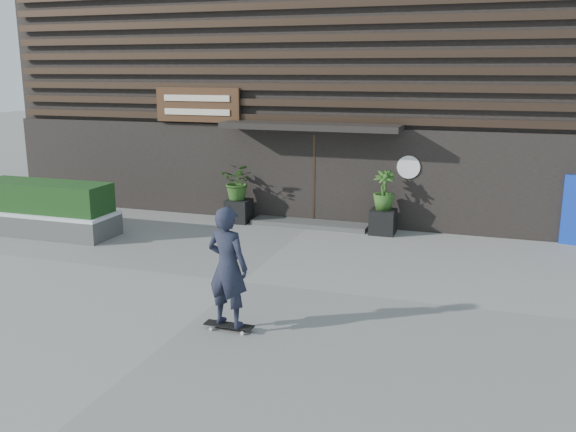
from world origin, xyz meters
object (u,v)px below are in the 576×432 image
(planter_pot_right, at_px, (383,222))
(raised_bed, at_px, (47,224))
(planter_pot_left, at_px, (239,211))
(skateboarder, at_px, (228,267))

(planter_pot_right, distance_m, raised_bed, 8.20)
(planter_pot_right, relative_size, raised_bed, 0.17)
(planter_pot_left, relative_size, raised_bed, 0.17)
(planter_pot_right, relative_size, skateboarder, 0.31)
(planter_pot_right, xyz_separation_m, skateboarder, (-1.20, -6.54, 0.72))
(skateboarder, bearing_deg, raised_bed, 149.01)
(planter_pot_left, height_order, raised_bed, planter_pot_left)
(planter_pot_left, distance_m, planter_pot_right, 3.80)
(skateboarder, bearing_deg, planter_pot_right, 79.57)
(skateboarder, bearing_deg, planter_pot_left, 111.63)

